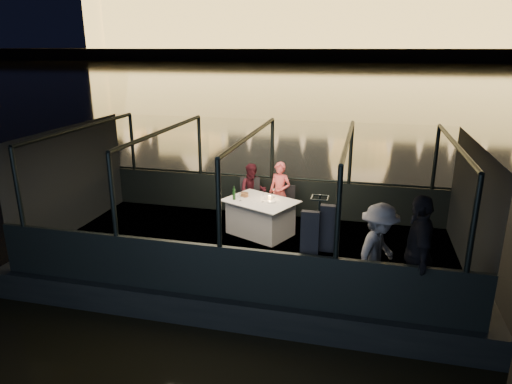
% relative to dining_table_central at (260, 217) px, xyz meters
% --- Properties ---
extents(river_water, '(500.00, 500.00, 0.00)m').
position_rel_dining_table_central_xyz_m(river_water, '(-0.02, 79.29, -0.89)').
color(river_water, black).
rests_on(river_water, ground).
extents(boat_hull, '(8.60, 4.40, 1.00)m').
position_rel_dining_table_central_xyz_m(boat_hull, '(-0.02, -0.71, -0.89)').
color(boat_hull, black).
rests_on(boat_hull, river_water).
extents(boat_deck, '(8.00, 4.00, 0.04)m').
position_rel_dining_table_central_xyz_m(boat_deck, '(-0.02, -0.71, -0.41)').
color(boat_deck, black).
rests_on(boat_deck, boat_hull).
extents(gunwale_port, '(8.00, 0.08, 0.90)m').
position_rel_dining_table_central_xyz_m(gunwale_port, '(-0.02, 1.29, 0.06)').
color(gunwale_port, black).
rests_on(gunwale_port, boat_deck).
extents(gunwale_starboard, '(8.00, 0.08, 0.90)m').
position_rel_dining_table_central_xyz_m(gunwale_starboard, '(-0.02, -2.71, 0.06)').
color(gunwale_starboard, black).
rests_on(gunwale_starboard, boat_deck).
extents(cabin_glass_port, '(8.00, 0.02, 1.40)m').
position_rel_dining_table_central_xyz_m(cabin_glass_port, '(-0.02, 1.29, 1.21)').
color(cabin_glass_port, '#99B2B2').
rests_on(cabin_glass_port, gunwale_port).
extents(cabin_glass_starboard, '(8.00, 0.02, 1.40)m').
position_rel_dining_table_central_xyz_m(cabin_glass_starboard, '(-0.02, -2.71, 1.21)').
color(cabin_glass_starboard, '#99B2B2').
rests_on(cabin_glass_starboard, gunwale_starboard).
extents(cabin_roof_glass, '(8.00, 4.00, 0.02)m').
position_rel_dining_table_central_xyz_m(cabin_roof_glass, '(-0.02, -0.71, 1.91)').
color(cabin_roof_glass, '#99B2B2').
rests_on(cabin_roof_glass, boat_deck).
extents(end_wall_fore, '(0.02, 4.00, 2.30)m').
position_rel_dining_table_central_xyz_m(end_wall_fore, '(-4.02, -0.71, 0.76)').
color(end_wall_fore, black).
rests_on(end_wall_fore, boat_deck).
extents(end_wall_aft, '(0.02, 4.00, 2.30)m').
position_rel_dining_table_central_xyz_m(end_wall_aft, '(3.98, -0.71, 0.76)').
color(end_wall_aft, black).
rests_on(end_wall_aft, boat_deck).
extents(canopy_ribs, '(8.00, 4.00, 2.30)m').
position_rel_dining_table_central_xyz_m(canopy_ribs, '(-0.02, -0.71, 0.76)').
color(canopy_ribs, black).
rests_on(canopy_ribs, boat_deck).
extents(embankment, '(400.00, 140.00, 6.00)m').
position_rel_dining_table_central_xyz_m(embankment, '(-0.02, 209.29, 0.11)').
color(embankment, '#423D33').
rests_on(embankment, ground).
extents(dining_table_central, '(1.76, 1.56, 0.77)m').
position_rel_dining_table_central_xyz_m(dining_table_central, '(0.00, 0.00, 0.00)').
color(dining_table_central, silver).
rests_on(dining_table_central, boat_deck).
extents(chair_port_left, '(0.53, 0.53, 0.99)m').
position_rel_dining_table_central_xyz_m(chair_port_left, '(-0.46, 0.70, 0.06)').
color(chair_port_left, black).
rests_on(chair_port_left, boat_deck).
extents(chair_port_right, '(0.47, 0.47, 0.86)m').
position_rel_dining_table_central_xyz_m(chair_port_right, '(0.40, 0.71, 0.06)').
color(chair_port_right, black).
rests_on(chair_port_right, boat_deck).
extents(coat_stand, '(0.55, 0.46, 1.79)m').
position_rel_dining_table_central_xyz_m(coat_stand, '(1.48, -2.46, 0.51)').
color(coat_stand, black).
rests_on(coat_stand, boat_deck).
extents(person_woman_coral, '(0.59, 0.47, 1.43)m').
position_rel_dining_table_central_xyz_m(person_woman_coral, '(0.27, 0.79, 0.36)').
color(person_woman_coral, '#E25352').
rests_on(person_woman_coral, boat_deck).
extents(person_man_maroon, '(0.69, 0.57, 1.32)m').
position_rel_dining_table_central_xyz_m(person_man_maroon, '(-0.40, 0.90, 0.36)').
color(person_man_maroon, '#3D1119').
rests_on(person_man_maroon, boat_deck).
extents(passenger_stripe, '(0.96, 1.20, 1.63)m').
position_rel_dining_table_central_xyz_m(passenger_stripe, '(2.40, -2.20, 0.47)').
color(passenger_stripe, silver).
rests_on(passenger_stripe, boat_deck).
extents(passenger_dark, '(0.50, 1.11, 1.86)m').
position_rel_dining_table_central_xyz_m(passenger_dark, '(2.96, -2.34, 0.47)').
color(passenger_dark, black).
rests_on(passenger_dark, boat_deck).
extents(wine_bottle, '(0.08, 0.08, 0.30)m').
position_rel_dining_table_central_xyz_m(wine_bottle, '(-0.56, -0.07, 0.53)').
color(wine_bottle, '#123414').
rests_on(wine_bottle, dining_table_central).
extents(bread_basket, '(0.22, 0.22, 0.08)m').
position_rel_dining_table_central_xyz_m(bread_basket, '(-0.41, 0.20, 0.42)').
color(bread_basket, brown).
rests_on(bread_basket, dining_table_central).
extents(amber_candle, '(0.06, 0.06, 0.08)m').
position_rel_dining_table_central_xyz_m(amber_candle, '(0.17, 0.14, 0.42)').
color(amber_candle, '#F5A63D').
rests_on(amber_candle, dining_table_central).
extents(plate_near, '(0.27, 0.27, 0.01)m').
position_rel_dining_table_central_xyz_m(plate_near, '(0.24, -0.02, 0.39)').
color(plate_near, silver).
rests_on(plate_near, dining_table_central).
extents(plate_far, '(0.28, 0.28, 0.01)m').
position_rel_dining_table_central_xyz_m(plate_far, '(-0.46, 0.19, 0.39)').
color(plate_far, silver).
rests_on(plate_far, dining_table_central).
extents(wine_glass_white, '(0.08, 0.08, 0.18)m').
position_rel_dining_table_central_xyz_m(wine_glass_white, '(-0.41, -0.13, 0.48)').
color(wine_glass_white, silver).
rests_on(wine_glass_white, dining_table_central).
extents(wine_glass_red, '(0.07, 0.07, 0.19)m').
position_rel_dining_table_central_xyz_m(wine_glass_red, '(0.23, 0.28, 0.48)').
color(wine_glass_red, silver).
rests_on(wine_glass_red, dining_table_central).
extents(wine_glass_empty, '(0.08, 0.08, 0.21)m').
position_rel_dining_table_central_xyz_m(wine_glass_empty, '(0.07, -0.08, 0.48)').
color(wine_glass_empty, silver).
rests_on(wine_glass_empty, dining_table_central).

